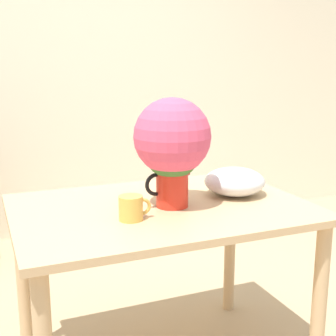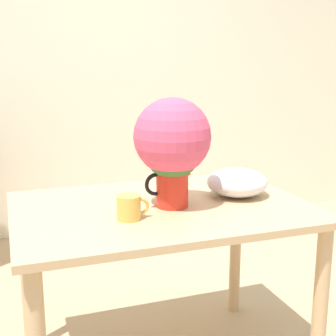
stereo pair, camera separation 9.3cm
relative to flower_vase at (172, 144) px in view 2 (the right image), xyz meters
The scene contains 5 objects.
wall_back 2.02m from the flower_vase, 89.32° to the left, with size 8.00×0.05×2.60m.
table 0.38m from the flower_vase, 143.80° to the left, with size 1.22×0.85×0.78m.
flower_vase is the anchor object (origin of this frame).
coffee_mug 0.32m from the flower_vase, 154.06° to the right, with size 0.13×0.09×0.09m.
white_bowl 0.39m from the flower_vase, ahead, with size 0.27×0.27×0.12m.
Camera 2 is at (-0.66, -1.84, 1.36)m, focal length 50.00 mm.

